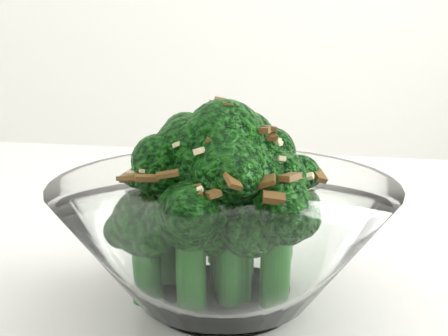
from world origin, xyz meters
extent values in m
cylinder|color=white|center=(-0.14, 0.05, 0.75)|extent=(0.09, 0.09, 0.01)
cylinder|color=#1A5A18|center=(-0.14, 0.05, 0.81)|extent=(0.02, 0.02, 0.09)
sphere|color=#155910|center=(-0.14, 0.05, 0.86)|extent=(0.05, 0.05, 0.05)
cylinder|color=#1A5A18|center=(-0.13, 0.07, 0.80)|extent=(0.02, 0.02, 0.08)
sphere|color=#155910|center=(-0.13, 0.07, 0.85)|extent=(0.05, 0.05, 0.05)
cylinder|color=#1A5A18|center=(-0.16, 0.06, 0.80)|extent=(0.02, 0.02, 0.08)
sphere|color=#155910|center=(-0.16, 0.06, 0.85)|extent=(0.05, 0.05, 0.05)
cylinder|color=#1A5A18|center=(-0.14, 0.02, 0.80)|extent=(0.02, 0.02, 0.07)
sphere|color=#155910|center=(-0.14, 0.02, 0.85)|extent=(0.05, 0.05, 0.05)
cylinder|color=#1A5A18|center=(-0.11, 0.05, 0.79)|extent=(0.02, 0.02, 0.06)
sphere|color=#155910|center=(-0.11, 0.05, 0.83)|extent=(0.04, 0.04, 0.04)
cylinder|color=#1A5A18|center=(-0.18, 0.06, 0.79)|extent=(0.02, 0.02, 0.06)
sphere|color=#155910|center=(-0.18, 0.06, 0.83)|extent=(0.05, 0.05, 0.05)
cylinder|color=#1A5A18|center=(-0.12, 0.01, 0.79)|extent=(0.02, 0.02, 0.05)
sphere|color=#155910|center=(-0.12, 0.01, 0.83)|extent=(0.04, 0.04, 0.04)
cylinder|color=#1A5A18|center=(-0.17, 0.02, 0.79)|extent=(0.02, 0.02, 0.05)
sphere|color=#155910|center=(-0.17, 0.02, 0.82)|extent=(0.04, 0.04, 0.04)
cylinder|color=#1A5A18|center=(-0.10, 0.08, 0.78)|extent=(0.02, 0.02, 0.04)
sphere|color=#155910|center=(-0.10, 0.08, 0.82)|extent=(0.04, 0.04, 0.04)
cylinder|color=#1A5A18|center=(-0.19, 0.04, 0.78)|extent=(0.02, 0.02, 0.04)
sphere|color=#155910|center=(-0.19, 0.04, 0.81)|extent=(0.04, 0.04, 0.04)
cylinder|color=#1A5A18|center=(-0.14, 0.09, 0.78)|extent=(0.02, 0.02, 0.04)
sphere|color=#155910|center=(-0.14, 0.09, 0.82)|extent=(0.04, 0.04, 0.04)
cylinder|color=#1A5A18|center=(-0.11, 0.04, 0.78)|extent=(0.02, 0.02, 0.04)
sphere|color=#155910|center=(-0.11, 0.04, 0.82)|extent=(0.04, 0.04, 0.04)
cylinder|color=#1A5A18|center=(-0.14, 0.03, 0.79)|extent=(0.02, 0.02, 0.05)
sphere|color=#155910|center=(-0.14, 0.03, 0.82)|extent=(0.05, 0.05, 0.05)
cube|color=brown|center=(-0.17, 0.08, 0.86)|extent=(0.01, 0.01, 0.00)
cube|color=brown|center=(-0.17, 0.09, 0.85)|extent=(0.01, 0.01, 0.01)
cube|color=brown|center=(-0.12, 0.04, 0.87)|extent=(0.01, 0.01, 0.01)
cube|color=brown|center=(-0.15, 0.09, 0.86)|extent=(0.01, 0.01, 0.01)
cube|color=brown|center=(-0.20, 0.04, 0.84)|extent=(0.01, 0.02, 0.01)
cube|color=brown|center=(-0.12, 0.03, 0.87)|extent=(0.02, 0.01, 0.01)
cube|color=brown|center=(-0.13, 0.09, 0.85)|extent=(0.01, 0.01, 0.01)
cube|color=brown|center=(-0.18, 0.02, 0.85)|extent=(0.01, 0.01, 0.00)
cube|color=brown|center=(-0.13, 0.06, 0.88)|extent=(0.02, 0.02, 0.01)
cube|color=brown|center=(-0.17, 0.06, 0.87)|extent=(0.01, 0.01, 0.01)
cube|color=brown|center=(-0.12, 0.09, 0.85)|extent=(0.01, 0.01, 0.01)
cube|color=brown|center=(-0.13, 0.10, 0.85)|extent=(0.01, 0.02, 0.00)
cube|color=brown|center=(-0.19, 0.02, 0.85)|extent=(0.01, 0.01, 0.00)
cube|color=brown|center=(-0.17, 0.10, 0.85)|extent=(0.01, 0.01, 0.01)
cube|color=brown|center=(-0.08, 0.04, 0.84)|extent=(0.01, 0.01, 0.01)
cube|color=brown|center=(-0.15, -0.01, 0.85)|extent=(0.01, 0.01, 0.01)
cube|color=brown|center=(-0.14, 0.04, 0.89)|extent=(0.01, 0.02, 0.01)
cube|color=brown|center=(-0.14, 0.05, 0.89)|extent=(0.01, 0.02, 0.01)
cube|color=brown|center=(-0.12, 0.04, 0.87)|extent=(0.02, 0.01, 0.01)
cube|color=brown|center=(-0.11, 0.00, 0.85)|extent=(0.02, 0.02, 0.00)
cube|color=brown|center=(-0.16, 0.10, 0.84)|extent=(0.01, 0.01, 0.01)
cube|color=brown|center=(-0.13, 0.07, 0.86)|extent=(0.01, 0.02, 0.01)
cube|color=brown|center=(-0.14, 0.06, 0.88)|extent=(0.01, 0.01, 0.01)
cube|color=brown|center=(-0.16, 0.11, 0.84)|extent=(0.01, 0.02, 0.01)
cube|color=brown|center=(-0.20, 0.03, 0.85)|extent=(0.02, 0.01, 0.01)
cube|color=brown|center=(-0.12, -0.01, 0.84)|extent=(0.01, 0.01, 0.01)
cube|color=brown|center=(-0.13, 0.00, 0.85)|extent=(0.02, 0.01, 0.01)
cube|color=brown|center=(-0.17, 0.00, 0.84)|extent=(0.01, 0.02, 0.01)
cube|color=brown|center=(-0.13, 0.10, 0.84)|extent=(0.02, 0.01, 0.01)
cube|color=brown|center=(-0.12, 0.08, 0.86)|extent=(0.01, 0.01, 0.01)
cube|color=brown|center=(-0.18, 0.07, 0.86)|extent=(0.02, 0.02, 0.01)
cube|color=brown|center=(-0.15, 0.02, 0.87)|extent=(0.02, 0.01, 0.01)
cube|color=brown|center=(-0.16, -0.01, 0.84)|extent=(0.01, 0.02, 0.01)
cube|color=brown|center=(-0.17, 0.07, 0.86)|extent=(0.01, 0.01, 0.01)
cube|color=brown|center=(-0.11, 0.07, 0.85)|extent=(0.01, 0.01, 0.00)
cube|color=brown|center=(-0.18, 0.05, 0.85)|extent=(0.01, 0.01, 0.01)
cube|color=beige|center=(-0.15, 0.01, 0.86)|extent=(0.01, 0.01, 0.00)
cube|color=beige|center=(-0.13, 0.00, 0.86)|extent=(0.00, 0.00, 0.00)
cube|color=beige|center=(-0.16, 0.02, 0.86)|extent=(0.01, 0.01, 0.01)
cube|color=beige|center=(-0.10, 0.06, 0.86)|extent=(0.01, 0.01, 0.00)
cube|color=beige|center=(-0.13, 0.04, 0.87)|extent=(0.01, 0.01, 0.01)
cube|color=beige|center=(-0.15, 0.06, 0.88)|extent=(0.01, 0.01, 0.01)
cube|color=beige|center=(-0.11, 0.01, 0.86)|extent=(0.00, 0.01, 0.00)
cube|color=beige|center=(-0.15, 0.09, 0.86)|extent=(0.00, 0.00, 0.00)
cube|color=beige|center=(-0.20, 0.05, 0.84)|extent=(0.01, 0.01, 0.00)
cube|color=beige|center=(-0.10, 0.02, 0.85)|extent=(0.01, 0.01, 0.01)
cube|color=beige|center=(-0.20, 0.06, 0.85)|extent=(0.01, 0.01, 0.01)
cube|color=beige|center=(-0.17, 0.03, 0.86)|extent=(0.01, 0.01, 0.00)
cube|color=beige|center=(-0.20, 0.05, 0.85)|extent=(0.01, 0.01, 0.00)
cube|color=beige|center=(-0.09, 0.07, 0.85)|extent=(0.00, 0.00, 0.00)
cube|color=beige|center=(-0.15, 0.10, 0.85)|extent=(0.01, 0.01, 0.01)
cube|color=beige|center=(-0.11, 0.03, 0.86)|extent=(0.01, 0.01, 0.00)
cube|color=beige|center=(-0.17, -0.01, 0.85)|extent=(0.00, 0.00, 0.00)
cube|color=beige|center=(-0.16, 0.07, 0.86)|extent=(0.00, 0.00, 0.00)
cube|color=beige|center=(-0.13, 0.10, 0.84)|extent=(0.01, 0.01, 0.00)
cube|color=beige|center=(-0.10, 0.08, 0.85)|extent=(0.00, 0.00, 0.00)
cube|color=beige|center=(-0.19, 0.04, 0.85)|extent=(0.00, 0.00, 0.00)
cube|color=beige|center=(-0.10, 0.08, 0.85)|extent=(0.01, 0.01, 0.01)
cube|color=beige|center=(-0.14, 0.10, 0.85)|extent=(0.00, 0.00, 0.00)
camera|label=1|loc=(-0.22, -0.37, 0.95)|focal=55.00mm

